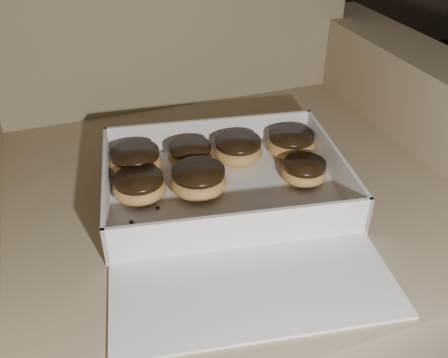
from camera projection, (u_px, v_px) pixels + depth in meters
armchair at (212, 216)px, 1.02m from camera, size 1.01×0.85×1.05m
bakery_box at (231, 200)px, 0.81m from camera, size 0.46×0.51×0.07m
donut_a at (291, 143)px, 0.92m from camera, size 0.09×0.09×0.05m
donut_b at (199, 180)px, 0.82m from camera, size 0.09×0.09×0.05m
donut_c at (304, 171)px, 0.85m from camera, size 0.08×0.08×0.04m
donut_d at (139, 187)px, 0.81m from camera, size 0.09×0.09×0.04m
donut_e at (190, 154)px, 0.89m from camera, size 0.08×0.08×0.04m
donut_f at (136, 161)px, 0.87m from camera, size 0.09×0.09×0.05m
donut_g at (238, 150)px, 0.90m from camera, size 0.09×0.09×0.04m
crumb_a at (131, 222)px, 0.77m from camera, size 0.01×0.01×0.00m
crumb_b at (155, 245)px, 0.72m from camera, size 0.01×0.01×0.00m
crumb_c at (158, 208)px, 0.79m from camera, size 0.01×0.01×0.00m
crumb_d at (138, 227)px, 0.76m from camera, size 0.01×0.01×0.00m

